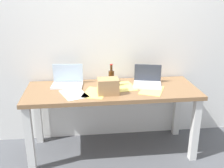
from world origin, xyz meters
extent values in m
plane|color=#515459|center=(0.00, 0.00, 0.00)|extent=(8.00, 8.00, 0.00)
cube|color=white|center=(0.00, 0.38, 1.30)|extent=(5.20, 0.08, 2.60)
cube|color=olive|center=(0.00, 0.00, 0.70)|extent=(1.74, 0.64, 0.04)
cube|color=silver|center=(-0.81, -0.26, 0.34)|extent=(0.07, 0.07, 0.68)
cube|color=silver|center=(0.81, -0.26, 0.34)|extent=(0.07, 0.07, 0.68)
cube|color=silver|center=(-0.81, 0.26, 0.34)|extent=(0.07, 0.07, 0.68)
cube|color=silver|center=(0.81, 0.26, 0.34)|extent=(0.07, 0.07, 0.68)
cube|color=silver|center=(-0.46, 0.12, 0.73)|extent=(0.33, 0.22, 0.02)
cube|color=silver|center=(-0.45, 0.22, 0.84)|extent=(0.32, 0.05, 0.20)
cube|color=silver|center=(0.38, 0.04, 0.73)|extent=(0.33, 0.29, 0.02)
cube|color=#333842|center=(0.41, 0.16, 0.83)|extent=(0.28, 0.08, 0.18)
cylinder|color=#47280F|center=(0.00, 0.07, 0.80)|extent=(0.06, 0.06, 0.17)
cylinder|color=#47280F|center=(0.00, 0.07, 0.92)|extent=(0.02, 0.02, 0.07)
cylinder|color=#B21E19|center=(0.00, 0.07, 0.96)|extent=(0.03, 0.03, 0.01)
ellipsoid|color=#4C9E56|center=(0.08, 0.22, 0.74)|extent=(0.09, 0.12, 0.03)
cube|color=tan|center=(-0.05, -0.13, 0.80)|extent=(0.20, 0.16, 0.15)
cube|color=white|center=(-0.38, -0.11, 0.72)|extent=(0.30, 0.35, 0.00)
cube|color=#F4E06B|center=(-0.18, -0.10, 0.72)|extent=(0.29, 0.35, 0.00)
cube|color=#F4E06B|center=(0.12, 0.05, 0.72)|extent=(0.25, 0.32, 0.00)
cube|color=#F4E06B|center=(0.39, -0.09, 0.72)|extent=(0.32, 0.36, 0.00)
camera|label=1|loc=(-0.28, -2.49, 1.66)|focal=42.20mm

